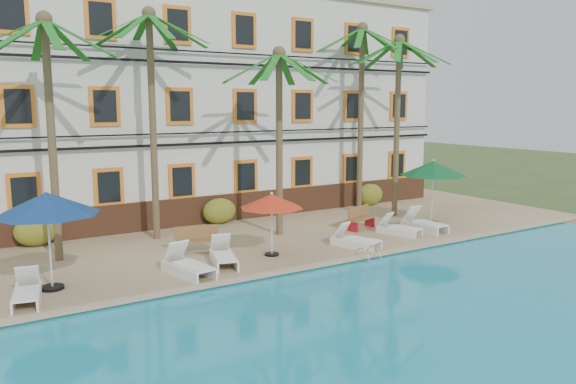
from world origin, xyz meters
TOP-DOWN VIEW (x-y plane):
  - ground at (0.00, 0.00)m, footprint 100.00×100.00m
  - pool_deck at (0.00, 5.00)m, footprint 30.00×12.00m
  - swimming_pool at (0.00, -7.00)m, footprint 26.00×12.00m
  - pool_coping at (0.00, -0.90)m, footprint 30.00×0.35m
  - hotel_building at (0.00, 9.98)m, footprint 25.40×6.44m
  - palm_a at (-6.91, 4.18)m, footprint 4.49×4.49m
  - palm_b at (-3.16, 5.43)m, footprint 4.49×4.49m
  - palm_c at (1.15, 3.50)m, footprint 4.49×4.49m
  - palm_d at (6.87, 5.58)m, footprint 4.49×4.49m
  - palm_e at (7.68, 4.00)m, footprint 4.49×4.49m
  - shrub_left at (-7.25, 6.60)m, footprint 1.50×0.90m
  - shrub_mid at (0.01, 6.60)m, footprint 1.50×0.90m
  - shrub_right at (8.40, 6.60)m, footprint 1.50×0.90m
  - umbrella_blue at (-7.63, 1.16)m, footprint 2.81×2.81m
  - umbrella_red at (-0.68, 0.98)m, footprint 2.17×2.17m
  - umbrella_green at (7.70, 1.74)m, footprint 2.78×2.78m
  - lounger_a at (-8.37, 0.42)m, footprint 0.97×1.88m
  - lounger_b at (-3.96, 0.38)m, footprint 1.05×2.13m
  - lounger_c at (-2.55, 0.86)m, footprint 1.21×2.02m
  - lounger_d at (2.41, 0.36)m, footprint 1.22×1.90m
  - lounger_e at (5.11, 1.00)m, footprint 1.13×1.85m
  - lounger_f at (6.47, 0.99)m, footprint 0.79×2.03m
  - bench_left at (-2.64, 2.64)m, footprint 1.57×0.81m
  - bench_right at (4.48, 2.60)m, footprint 1.57×0.94m
  - pool_ladder at (1.87, -1.00)m, footprint 0.54×0.74m

SIDE VIEW (x-z plane):
  - ground at x=0.00m, z-range 0.00..0.00m
  - swimming_pool at x=0.00m, z-range 0.00..0.20m
  - pool_deck at x=0.00m, z-range 0.00..0.25m
  - pool_ladder at x=1.87m, z-range -0.12..0.62m
  - pool_coping at x=0.00m, z-range 0.25..0.31m
  - lounger_e at x=5.11m, z-range 0.11..0.93m
  - lounger_a at x=-8.37m, z-range 0.10..0.95m
  - lounger_d at x=2.41m, z-range 0.10..0.95m
  - lounger_c at x=-2.55m, z-range 0.09..0.99m
  - lounger_f at x=6.47m, z-range 0.08..1.03m
  - lounger_b at x=-3.96m, z-range 0.08..1.04m
  - bench_left at x=-2.64m, z-range 0.26..1.18m
  - bench_right at x=4.48m, z-range 0.26..1.18m
  - shrub_left at x=-7.25m, z-range 0.25..1.35m
  - shrub_mid at x=0.01m, z-range 0.25..1.35m
  - shrub_right at x=8.40m, z-range 0.25..1.35m
  - umbrella_red at x=-0.68m, z-range 1.01..3.19m
  - umbrella_green at x=7.70m, z-range 1.24..4.01m
  - umbrella_blue at x=-7.63m, z-range 1.24..4.04m
  - palm_c at x=1.15m, z-range 1.34..8.58m
  - palm_a at x=-6.91m, z-range 1.39..9.32m
  - hotel_building at x=0.00m, z-range 0.26..10.49m
  - palm_e at x=7.68m, z-range 1.41..9.55m
  - palm_b at x=-3.16m, z-range 1.44..10.01m
  - palm_d at x=6.87m, z-range 1.46..10.24m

